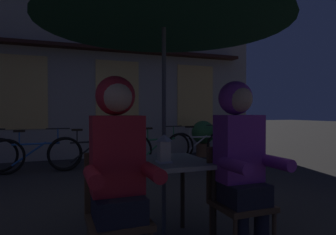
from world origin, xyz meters
name	(u,v)px	position (x,y,z in m)	size (l,w,h in m)	color
cafe_table	(164,172)	(0.00, 0.00, 0.64)	(0.72, 0.72, 0.74)	#B2AD9E
patio_umbrella	(164,5)	(0.00, 0.00, 2.06)	(2.10, 2.10, 2.31)	#4C4C51
lantern	(164,148)	(-0.04, -0.11, 0.86)	(0.11, 0.11, 0.23)	white
chair_left	(116,209)	(-0.48, -0.37, 0.49)	(0.40, 0.40, 0.87)	#513823
chair_right	(236,195)	(0.48, -0.37, 0.49)	(0.40, 0.40, 0.87)	#513823
person_left_hooded	(118,159)	(-0.48, -0.43, 0.85)	(0.45, 0.56, 1.40)	black
person_right_hooded	(241,151)	(0.48, -0.43, 0.85)	(0.45, 0.56, 1.40)	black
shopfront_building	(71,34)	(-0.50, 5.40, 3.09)	(10.00, 0.93, 6.20)	#9E9389
bicycle_second	(36,154)	(-1.23, 3.72, 0.35)	(1.68, 0.17, 0.84)	black
bicycle_third	(92,152)	(-0.21, 3.72, 0.35)	(1.68, 0.24, 0.84)	black
bicycle_fourth	(159,148)	(1.24, 3.74, 0.35)	(1.65, 0.41, 0.84)	black
bicycle_fifth	(200,145)	(2.37, 3.97, 0.35)	(1.68, 0.08, 0.84)	black
potted_plant	(203,135)	(2.67, 4.38, 0.54)	(0.60, 0.60, 0.92)	brown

